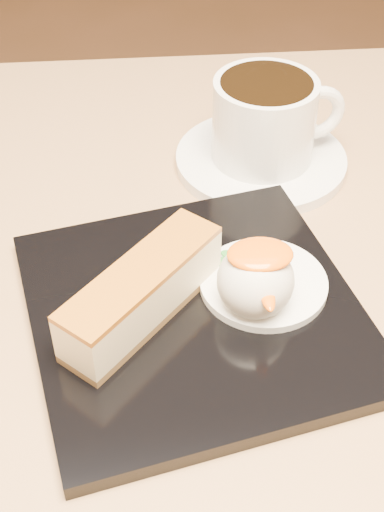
{
  "coord_description": "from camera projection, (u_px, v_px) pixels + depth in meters",
  "views": [
    {
      "loc": [
        0.01,
        -0.33,
        1.09
      ],
      "look_at": [
        0.04,
        0.03,
        0.76
      ],
      "focal_mm": 50.0,
      "sensor_mm": 36.0,
      "label": 1
    }
  ],
  "objects": [
    {
      "name": "mango_sauce",
      "position": [
        260.0,
        254.0,
        0.46
      ],
      "size": [
        0.04,
        0.03,
        0.01
      ],
      "primitive_type": "ellipsoid",
      "color": "#FF6508",
      "rests_on": "ice_cream_scoop"
    },
    {
      "name": "cheesecake",
      "position": [
        142.0,
        292.0,
        0.47
      ],
      "size": [
        0.11,
        0.12,
        0.04
      ],
      "rotation": [
        0.0,
        0.0,
        0.84
      ],
      "color": "brown",
      "rests_on": "dessert_plate"
    },
    {
      "name": "ice_cream_scoop",
      "position": [
        255.0,
        281.0,
        0.47
      ],
      "size": [
        0.05,
        0.05,
        0.05
      ],
      "primitive_type": "sphere",
      "color": "white",
      "rests_on": "cream_smear"
    },
    {
      "name": "dessert_plate",
      "position": [
        194.0,
        312.0,
        0.49
      ],
      "size": [
        0.26,
        0.26,
        0.01
      ],
      "primitive_type": "cube",
      "rotation": [
        0.0,
        0.0,
        0.22
      ],
      "color": "black",
      "rests_on": "table"
    },
    {
      "name": "table",
      "position": [
        149.0,
        456.0,
        0.59
      ],
      "size": [
        0.8,
        0.8,
        0.72
      ],
      "color": "black",
      "rests_on": "ground"
    },
    {
      "name": "mint_sprig",
      "position": [
        218.0,
        257.0,
        0.51
      ],
      "size": [
        0.03,
        0.02,
        0.0
      ],
      "color": "green",
      "rests_on": "cream_smear"
    },
    {
      "name": "cream_smear",
      "position": [
        263.0,
        283.0,
        0.5
      ],
      "size": [
        0.09,
        0.09,
        0.01
      ],
      "primitive_type": "cylinder",
      "color": "white",
      "rests_on": "dessert_plate"
    },
    {
      "name": "coffee_cup",
      "position": [
        266.0,
        118.0,
        0.6
      ],
      "size": [
        0.12,
        0.09,
        0.07
      ],
      "rotation": [
        0.0,
        0.0,
        0.17
      ],
      "color": "white",
      "rests_on": "saucer"
    },
    {
      "name": "saucer",
      "position": [
        261.0,
        160.0,
        0.63
      ],
      "size": [
        0.15,
        0.15,
        0.01
      ],
      "primitive_type": "cylinder",
      "color": "white",
      "rests_on": "table"
    }
  ]
}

